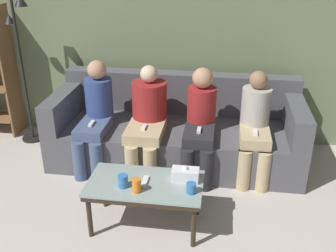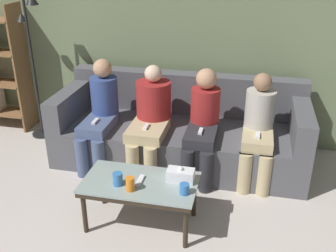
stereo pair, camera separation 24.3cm
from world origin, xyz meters
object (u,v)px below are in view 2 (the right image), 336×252
(coffee_table, at_px, (140,186))
(cup_near_right, at_px, (184,189))
(seated_person_mid_left, at_px, (151,115))
(seated_person_mid_right, at_px, (203,122))
(seated_person_left_end, at_px, (101,112))
(tissue_box, at_px, (180,175))
(cup_near_left, at_px, (130,184))
(standing_lamp, at_px, (33,53))
(couch, at_px, (181,132))
(seated_person_right_end, at_px, (258,127))
(cup_far_center, at_px, (118,179))
(game_remote, at_px, (140,180))

(coffee_table, distance_m, cup_near_right, 0.40)
(seated_person_mid_left, height_order, seated_person_mid_right, same)
(coffee_table, bearing_deg, seated_person_left_end, 126.38)
(tissue_box, bearing_deg, coffee_table, -164.96)
(cup_near_left, distance_m, cup_near_right, 0.42)
(tissue_box, relative_size, standing_lamp, 0.13)
(cup_near_left, bearing_deg, seated_person_mid_left, 96.50)
(cup_near_left, xyz_separation_m, seated_person_left_end, (-0.66, 1.09, 0.10))
(couch, relative_size, tissue_box, 11.86)
(couch, bearing_deg, cup_near_right, -77.96)
(coffee_table, height_order, seated_person_right_end, seated_person_right_end)
(cup_far_center, xyz_separation_m, tissue_box, (0.47, 0.17, -0.00))
(cup_near_right, xyz_separation_m, seated_person_mid_left, (-0.54, 1.06, 0.11))
(standing_lamp, height_order, seated_person_mid_right, standing_lamp)
(coffee_table, xyz_separation_m, game_remote, (0.00, 0.00, 0.06))
(seated_person_right_end, bearing_deg, standing_lamp, 170.57)
(cup_far_center, xyz_separation_m, standing_lamp, (-1.50, 1.48, 0.56))
(seated_person_right_end, bearing_deg, cup_near_right, -116.72)
(standing_lamp, xyz_separation_m, seated_person_mid_right, (2.03, -0.44, -0.47))
(tissue_box, height_order, standing_lamp, standing_lamp)
(couch, relative_size, seated_person_mid_right, 2.44)
(seated_person_left_end, bearing_deg, cup_near_right, -43.92)
(couch, bearing_deg, seated_person_mid_right, -43.01)
(game_remote, height_order, seated_person_mid_right, seated_person_mid_right)
(couch, distance_m, cup_near_right, 1.33)
(seated_person_left_end, distance_m, seated_person_mid_right, 1.07)
(cup_far_center, distance_m, seated_person_mid_left, 1.06)
(couch, xyz_separation_m, seated_person_mid_left, (-0.27, -0.23, 0.27))
(cup_near_left, distance_m, seated_person_mid_right, 1.17)
(tissue_box, bearing_deg, seated_person_mid_right, 86.21)
(coffee_table, bearing_deg, tissue_box, 15.04)
(cup_near_left, bearing_deg, cup_far_center, 156.95)
(couch, distance_m, seated_person_right_end, 0.88)
(tissue_box, bearing_deg, couch, 100.71)
(tissue_box, xyz_separation_m, standing_lamp, (-1.97, 1.31, 0.56))
(seated_person_left_end, relative_size, seated_person_right_end, 1.04)
(couch, xyz_separation_m, cup_far_center, (-0.26, -1.29, 0.16))
(couch, distance_m, seated_person_left_end, 0.88)
(couch, bearing_deg, seated_person_mid_left, -139.23)
(cup_near_right, height_order, seated_person_right_end, seated_person_right_end)
(tissue_box, relative_size, seated_person_left_end, 0.20)
(couch, xyz_separation_m, standing_lamp, (-1.76, 0.19, 0.73))
(couch, relative_size, coffee_table, 2.80)
(standing_lamp, bearing_deg, cup_near_left, -43.32)
(couch, bearing_deg, cup_far_center, -101.49)
(coffee_table, distance_m, seated_person_right_end, 1.34)
(standing_lamp, bearing_deg, seated_person_left_end, -24.66)
(cup_far_center, distance_m, seated_person_left_end, 1.18)
(cup_near_left, xyz_separation_m, cup_near_right, (0.42, 0.05, -0.01))
(cup_near_right, relative_size, seated_person_left_end, 0.08)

